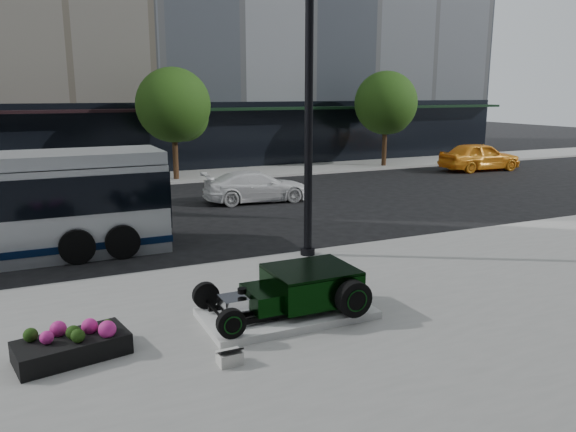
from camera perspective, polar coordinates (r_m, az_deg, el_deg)
name	(u,v)px	position (r m, az deg, el deg)	size (l,w,h in m)	color
ground	(247,242)	(17.57, -4.21, -2.64)	(120.00, 120.00, 0.00)	black
sidewalk_near	(502,408)	(9.22, 20.93, -17.78)	(70.00, 17.00, 0.12)	gray
sidewalk_far	(153,178)	(30.81, -13.52, 3.73)	(70.00, 4.00, 0.12)	gray
street_trees	(176,108)	(29.83, -11.33, 10.71)	(29.80, 3.80, 5.70)	black
display_plinth	(287,313)	(11.54, -0.14, -9.83)	(3.40, 1.80, 0.15)	silver
hot_rod	(301,287)	(11.49, 1.38, -7.25)	(3.22, 2.00, 0.81)	black
info_plaque	(230,357)	(9.72, -5.94, -14.06)	(0.41, 0.31, 0.31)	silver
lamppost	(309,132)	(15.17, 2.10, 8.49)	(0.40, 0.40, 7.36)	black
flower_planter	(72,346)	(10.51, -21.10, -12.20)	(1.96, 1.24, 0.59)	black
white_sedan	(256,186)	(23.87, -3.24, 3.02)	(1.83, 4.51, 1.31)	white
yellow_taxi	(480,156)	(35.26, 18.89, 5.74)	(1.97, 4.90, 1.67)	#FFA322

